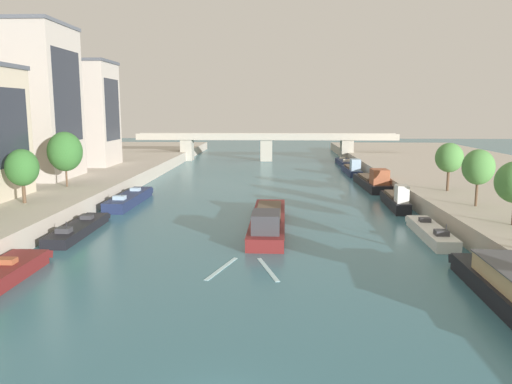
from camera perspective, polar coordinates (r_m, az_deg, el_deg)
quay_left at (r=84.51m, az=-25.81°, el=0.72°), size 36.00×170.00×2.17m
barge_midriver at (r=52.73m, az=1.37°, el=-3.20°), size 3.78×20.89×3.01m
wake_behind_barge at (r=39.96m, az=-1.28°, el=-8.66°), size 5.60×5.93×0.03m
moored_boat_left_end at (r=53.83m, az=-19.39°, el=-3.92°), size 2.54×12.91×2.08m
moored_boat_left_midway at (r=68.82m, az=-14.09°, el=-0.74°), size 2.86×14.71×2.39m
moored_boat_right_far at (r=52.12m, az=19.12°, el=-4.27°), size 2.45×12.21×2.18m
moored_boat_right_upstream at (r=66.12m, az=15.49°, el=-0.88°), size 2.20×11.73×3.43m
moored_boat_right_gap_after at (r=82.10m, az=13.04°, el=1.16°), size 3.67×16.14×3.54m
moored_boat_right_second at (r=99.07m, az=10.79°, el=2.54°), size 2.40×13.15×3.27m
moored_boat_right_lone at (r=115.88m, az=9.89°, el=3.34°), size 2.62×13.13×2.18m
tree_left_by_lamp at (r=60.54m, az=-24.91°, el=2.50°), size 3.55×3.55×5.94m
tree_left_end_of_row at (r=71.28m, az=-20.77°, el=4.29°), size 4.50×4.50×7.29m
tree_right_second at (r=58.07m, az=23.82°, el=2.58°), size 3.32×3.32×6.05m
tree_right_far at (r=67.74m, az=20.99°, el=3.63°), size 3.42×3.42×6.06m
building_left_far_end at (r=82.61m, az=-24.13°, el=9.29°), size 11.69×12.50×22.56m
building_left_tall at (r=98.73m, az=-19.52°, el=8.36°), size 13.38×10.02×18.86m
bridge_far at (r=122.92m, az=1.19°, el=5.52°), size 62.82×4.40×6.61m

